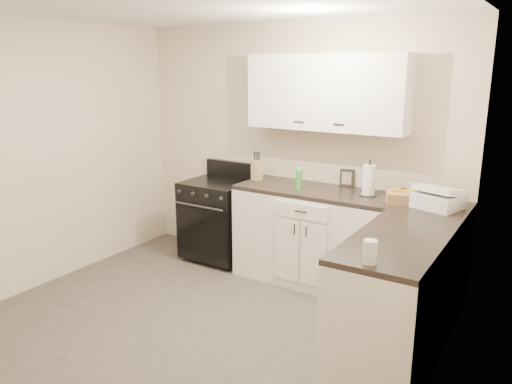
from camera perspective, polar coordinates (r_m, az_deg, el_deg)
The scene contains 20 objects.
floor at distance 4.16m, azimuth -8.35°, elevation -15.92°, with size 3.60×3.60×0.00m, color #473F38.
ceiling at distance 3.63m, azimuth -9.86°, elevation 20.67°, with size 3.60×3.60×0.00m, color white.
wall_back at distance 5.16m, azimuth 4.19°, elevation 4.94°, with size 3.60×3.60×0.00m, color beige.
wall_right at distance 2.89m, azimuth 19.08°, elevation -3.30°, with size 3.60×3.60×0.00m, color beige.
wall_left at distance 5.05m, azimuth -24.69°, elevation 3.46°, with size 3.60×3.60×0.00m, color beige.
base_cabinets_back at distance 4.92m, azimuth 6.76°, elevation -5.24°, with size 1.55×0.60×0.90m, color white.
base_cabinets_right at distance 4.01m, azimuth 16.82°, elevation -10.42°, with size 0.60×1.90×0.90m, color white.
countertop_back at distance 4.78m, azimuth 6.92°, elevation 0.08°, with size 1.55×0.60×0.04m, color black.
countertop_right at distance 3.84m, azimuth 17.32°, elevation -4.02°, with size 0.60×1.90×0.04m, color black.
upper_cabinets at distance 4.78m, azimuth 8.04°, elevation 11.21°, with size 1.55×0.30×0.70m, color white.
stove at distance 5.46m, azimuth -4.38°, elevation -3.08°, with size 0.69×0.59×0.83m, color black.
knife_block at distance 5.11m, azimuth 0.11°, elevation 2.52°, with size 0.09×0.08×0.20m, color tan.
paper_towel at distance 4.60m, azimuth 12.79°, elevation 1.31°, with size 0.12×0.12×0.28m, color white.
soap_bottle at distance 4.74m, azimuth 4.91°, elevation 1.41°, with size 0.06×0.06×0.18m, color green.
picture_frame at distance 4.91m, azimuth 10.35°, elevation 1.59°, with size 0.14×0.02×0.17m, color black.
wicker_basket at distance 4.42m, azimuth 16.53°, elevation -0.68°, with size 0.28×0.19×0.09m, color #A7794E.
countertop_grill at distance 4.37m, azimuth 20.09°, elevation -0.94°, with size 0.34×0.32×0.12m, color white.
glass_jar at distance 3.04m, azimuth 12.89°, elevation -6.70°, with size 0.09×0.09×0.14m, color silver.
oven_mitt_near at distance 3.71m, azimuth 10.07°, elevation -11.87°, with size 0.02×0.14×0.25m, color black.
oven_mitt_far at distance 3.87m, azimuth 11.40°, elevation -9.52°, with size 0.02×0.14×0.24m, color black.
Camera 1 is at (2.38, -2.70, 2.08)m, focal length 35.00 mm.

